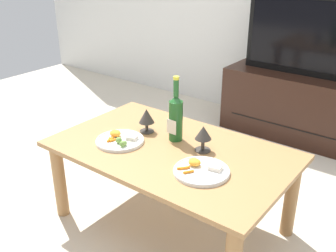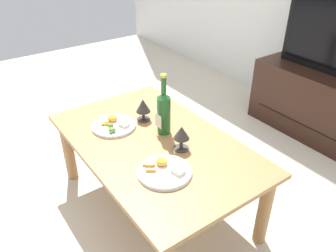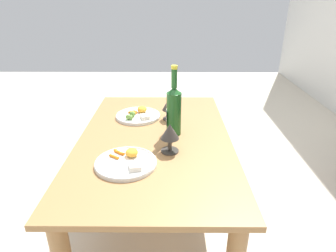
{
  "view_description": "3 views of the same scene",
  "coord_description": "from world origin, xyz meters",
  "px_view_note": "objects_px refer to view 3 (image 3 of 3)",
  "views": [
    {
      "loc": [
        1.08,
        -1.44,
        1.41
      ],
      "look_at": [
        -0.04,
        0.02,
        0.58
      ],
      "focal_mm": 41.93,
      "sensor_mm": 36.0,
      "label": 1
    },
    {
      "loc": [
        1.28,
        -0.82,
        1.5
      ],
      "look_at": [
        0.05,
        0.06,
        0.57
      ],
      "focal_mm": 35.76,
      "sensor_mm": 36.0,
      "label": 2
    },
    {
      "loc": [
        1.3,
        0.07,
        1.13
      ],
      "look_at": [
        -0.02,
        0.07,
        0.53
      ],
      "focal_mm": 31.04,
      "sensor_mm": 36.0,
      "label": 3
    }
  ],
  "objects_px": {
    "dining_table": "(155,151)",
    "dinner_plate_left": "(138,115)",
    "wine_bottle": "(174,109)",
    "goblet_right": "(170,133)",
    "dinner_plate_right": "(126,162)",
    "goblet_left": "(170,104)"
  },
  "relations": [
    {
      "from": "dining_table",
      "to": "goblet_left",
      "type": "bearing_deg",
      "value": 161.58
    },
    {
      "from": "dining_table",
      "to": "dinner_plate_right",
      "type": "relative_size",
      "value": 4.7
    },
    {
      "from": "goblet_left",
      "to": "dinner_plate_right",
      "type": "distance_m",
      "value": 0.52
    },
    {
      "from": "goblet_right",
      "to": "dinner_plate_right",
      "type": "height_order",
      "value": "goblet_right"
    },
    {
      "from": "goblet_left",
      "to": "dinner_plate_right",
      "type": "bearing_deg",
      "value": -20.77
    },
    {
      "from": "goblet_right",
      "to": "dinner_plate_left",
      "type": "bearing_deg",
      "value": -155.3
    },
    {
      "from": "dining_table",
      "to": "wine_bottle",
      "type": "bearing_deg",
      "value": 113.63
    },
    {
      "from": "goblet_left",
      "to": "dinner_plate_left",
      "type": "height_order",
      "value": "goblet_left"
    },
    {
      "from": "wine_bottle",
      "to": "dinner_plate_right",
      "type": "relative_size",
      "value": 1.35
    },
    {
      "from": "dining_table",
      "to": "wine_bottle",
      "type": "relative_size",
      "value": 3.48
    },
    {
      "from": "wine_bottle",
      "to": "dinner_plate_left",
      "type": "bearing_deg",
      "value": -136.57
    },
    {
      "from": "dining_table",
      "to": "goblet_right",
      "type": "height_order",
      "value": "goblet_right"
    },
    {
      "from": "dining_table",
      "to": "dinner_plate_left",
      "type": "distance_m",
      "value": 0.29
    },
    {
      "from": "goblet_right",
      "to": "dinner_plate_left",
      "type": "distance_m",
      "value": 0.45
    },
    {
      "from": "dinner_plate_right",
      "to": "goblet_left",
      "type": "bearing_deg",
      "value": 159.23
    },
    {
      "from": "dinner_plate_right",
      "to": "goblet_right",
      "type": "bearing_deg",
      "value": 121.16
    },
    {
      "from": "wine_bottle",
      "to": "dinner_plate_right",
      "type": "bearing_deg",
      "value": -34.35
    },
    {
      "from": "dinner_plate_left",
      "to": "dinner_plate_right",
      "type": "relative_size",
      "value": 0.99
    },
    {
      "from": "dining_table",
      "to": "wine_bottle",
      "type": "distance_m",
      "value": 0.24
    },
    {
      "from": "wine_bottle",
      "to": "goblet_left",
      "type": "bearing_deg",
      "value": -173.96
    },
    {
      "from": "goblet_right",
      "to": "dinner_plate_right",
      "type": "xyz_separation_m",
      "value": [
        0.11,
        -0.18,
        -0.08
      ]
    },
    {
      "from": "wine_bottle",
      "to": "dinner_plate_left",
      "type": "xyz_separation_m",
      "value": [
        -0.22,
        -0.2,
        -0.12
      ]
    }
  ]
}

